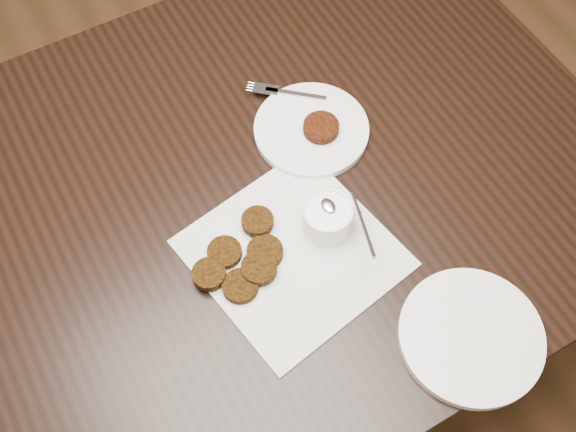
{
  "coord_description": "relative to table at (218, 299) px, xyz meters",
  "views": [
    {
      "loc": [
        -0.19,
        -0.45,
        1.74
      ],
      "look_at": [
        0.07,
        0.01,
        0.8
      ],
      "focal_mm": 42.68,
      "sensor_mm": 36.0,
      "label": 1
    }
  ],
  "objects": [
    {
      "name": "floor",
      "position": [
        0.05,
        -0.11,
        -0.38
      ],
      "size": [
        4.0,
        4.0,
        0.0
      ],
      "primitive_type": "plane",
      "color": "#57341E",
      "rests_on": "ground"
    },
    {
      "name": "table",
      "position": [
        0.0,
        0.0,
        0.0
      ],
      "size": [
        1.49,
        0.96,
        0.75
      ],
      "primitive_type": "cube",
      "color": "black",
      "rests_on": "floor"
    },
    {
      "name": "napkin",
      "position": [
        0.1,
        -0.14,
        0.38
      ],
      "size": [
        0.34,
        0.34,
        0.0
      ],
      "primitive_type": "cube",
      "rotation": [
        0.0,
        0.0,
        0.17
      ],
      "color": "silver",
      "rests_on": "table"
    },
    {
      "name": "sauce_ramekin",
      "position": [
        0.17,
        -0.13,
        0.44
      ],
      "size": [
        0.13,
        0.13,
        0.12
      ],
      "primitive_type": null,
      "rotation": [
        0.0,
        0.0,
        -0.23
      ],
      "color": "white",
      "rests_on": "napkin"
    },
    {
      "name": "patty_cluster",
      "position": [
        0.03,
        -0.12,
        0.39
      ],
      "size": [
        0.25,
        0.25,
        0.02
      ],
      "primitive_type": null,
      "rotation": [
        0.0,
        0.0,
        0.3
      ],
      "color": "#55300B",
      "rests_on": "napkin"
    },
    {
      "name": "plate_with_patty",
      "position": [
        0.25,
        0.05,
        0.39
      ],
      "size": [
        0.29,
        0.29,
        0.03
      ],
      "primitive_type": null,
      "rotation": [
        0.0,
        0.0,
        -0.71
      ],
      "color": "white",
      "rests_on": "table"
    },
    {
      "name": "plate_empty",
      "position": [
        0.26,
        -0.4,
        0.38
      ],
      "size": [
        0.28,
        0.28,
        0.02
      ],
      "primitive_type": "cylinder",
      "rotation": [
        0.0,
        0.0,
        -0.36
      ],
      "color": "white",
      "rests_on": "table"
    }
  ]
}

